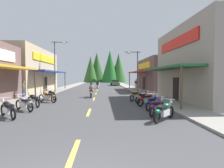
% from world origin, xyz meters
% --- Properties ---
extents(ground, '(10.29, 78.89, 0.10)m').
position_xyz_m(ground, '(0.00, 24.45, -0.05)').
color(ground, '#424244').
extents(sidewalk_left, '(2.20, 78.89, 0.12)m').
position_xyz_m(sidewalk_left, '(-6.24, 24.45, 0.06)').
color(sidewalk_left, gray).
rests_on(sidewalk_left, ground).
extents(sidewalk_right, '(2.20, 78.89, 0.12)m').
position_xyz_m(sidewalk_right, '(6.24, 24.45, 0.06)').
color(sidewalk_right, gray).
rests_on(sidewalk_right, ground).
extents(centerline_dashes, '(0.16, 56.73, 0.01)m').
position_xyz_m(centerline_dashes, '(0.00, 29.52, 0.01)').
color(centerline_dashes, '#E0C64C').
rests_on(centerline_dashes, ground).
extents(storefront_left_far, '(8.99, 13.28, 6.02)m').
position_xyz_m(storefront_left_far, '(-10.90, 23.42, 3.01)').
color(storefront_left_far, tan).
rests_on(storefront_left_far, ground).
extents(storefront_right_near, '(9.55, 10.70, 6.56)m').
position_xyz_m(storefront_right_near, '(11.18, 12.64, 3.28)').
color(storefront_right_near, gray).
rests_on(storefront_right_near, ground).
extents(storefront_right_far, '(10.44, 10.58, 4.95)m').
position_xyz_m(storefront_right_far, '(11.62, 25.01, 2.48)').
color(storefront_right_far, brown).
rests_on(storefront_right_far, ground).
extents(streetlamp_left, '(2.13, 0.30, 6.88)m').
position_xyz_m(streetlamp_left, '(-5.24, 21.72, 4.42)').
color(streetlamp_left, '#474C51').
rests_on(streetlamp_left, ground).
extents(streetlamp_right, '(2.13, 0.30, 5.56)m').
position_xyz_m(streetlamp_right, '(5.20, 21.09, 3.68)').
color(streetlamp_right, '#474C51').
rests_on(streetlamp_right, ground).
extents(motorcycle_parked_right_0, '(1.57, 1.59, 1.04)m').
position_xyz_m(motorcycle_parked_right_0, '(3.85, 5.69, 0.49)').
color(motorcycle_parked_right_0, black).
rests_on(motorcycle_parked_right_0, ground).
extents(motorcycle_parked_right_1, '(1.41, 1.74, 1.04)m').
position_xyz_m(motorcycle_parked_right_1, '(3.92, 7.03, 0.49)').
color(motorcycle_parked_right_1, black).
rests_on(motorcycle_parked_right_1, ground).
extents(motorcycle_parked_right_2, '(1.45, 1.70, 1.04)m').
position_xyz_m(motorcycle_parked_right_2, '(4.16, 8.73, 0.49)').
color(motorcycle_parked_right_2, black).
rests_on(motorcycle_parked_right_2, ground).
extents(motorcycle_parked_right_3, '(1.85, 1.25, 1.04)m').
position_xyz_m(motorcycle_parked_right_3, '(4.19, 10.36, 0.49)').
color(motorcycle_parked_right_3, black).
rests_on(motorcycle_parked_right_3, ground).
extents(motorcycle_parked_right_4, '(1.62, 1.54, 1.04)m').
position_xyz_m(motorcycle_parked_right_4, '(4.17, 11.74, 0.49)').
color(motorcycle_parked_right_4, black).
rests_on(motorcycle_parked_right_4, ground).
extents(motorcycle_parked_right_5, '(1.46, 1.70, 1.04)m').
position_xyz_m(motorcycle_parked_right_5, '(3.88, 13.25, 0.49)').
color(motorcycle_parked_right_5, black).
rests_on(motorcycle_parked_right_5, ground).
extents(motorcycle_parked_left_0, '(1.58, 1.58, 1.04)m').
position_xyz_m(motorcycle_parked_left_0, '(-4.15, 6.77, 0.49)').
color(motorcycle_parked_left_0, black).
rests_on(motorcycle_parked_left_0, ground).
extents(motorcycle_parked_left_1, '(1.71, 1.44, 1.04)m').
position_xyz_m(motorcycle_parked_left_1, '(-4.14, 8.74, 0.49)').
color(motorcycle_parked_left_1, black).
rests_on(motorcycle_parked_left_1, ground).
extents(motorcycle_parked_left_2, '(1.50, 1.67, 1.04)m').
position_xyz_m(motorcycle_parked_left_2, '(-4.20, 10.43, 0.49)').
color(motorcycle_parked_left_2, black).
rests_on(motorcycle_parked_left_2, ground).
extents(motorcycle_parked_left_3, '(1.86, 1.23, 1.04)m').
position_xyz_m(motorcycle_parked_left_3, '(-3.81, 12.53, 0.49)').
color(motorcycle_parked_left_3, black).
rests_on(motorcycle_parked_left_3, ground).
extents(motorcycle_parked_left_4, '(1.32, 1.80, 1.04)m').
position_xyz_m(motorcycle_parked_left_4, '(-3.97, 14.26, 0.49)').
color(motorcycle_parked_left_4, black).
rests_on(motorcycle_parked_left_4, ground).
extents(rider_cruising_lead, '(0.60, 2.14, 1.57)m').
position_xyz_m(rider_cruising_lead, '(-0.34, 16.04, 0.66)').
color(rider_cruising_lead, black).
rests_on(rider_cruising_lead, ground).
extents(rider_cruising_trailing, '(0.60, 2.14, 1.57)m').
position_xyz_m(rider_cruising_trailing, '(-0.05, 29.89, 0.66)').
color(rider_cruising_trailing, black).
rests_on(rider_cruising_trailing, ground).
extents(pedestrian_by_shop, '(0.31, 0.56, 1.79)m').
position_xyz_m(pedestrian_by_shop, '(-6.59, 14.41, 1.05)').
color(pedestrian_by_shop, '#333F8C').
rests_on(pedestrian_by_shop, ground).
extents(pedestrian_browsing, '(0.56, 0.33, 1.79)m').
position_xyz_m(pedestrian_browsing, '(6.55, 27.27, 1.05)').
color(pedestrian_browsing, '#B2A599').
rests_on(pedestrian_browsing, ground).
extents(parked_car_curbside, '(2.08, 4.31, 1.40)m').
position_xyz_m(parked_car_curbside, '(3.94, 41.41, 0.69)').
color(parked_car_curbside, '#4C723F').
rests_on(parked_car_curbside, ground).
extents(treeline_backdrop, '(16.52, 10.59, 11.95)m').
position_xyz_m(treeline_backdrop, '(1.76, 66.50, 5.65)').
color(treeline_backdrop, '#2A5523').
rests_on(treeline_backdrop, ground).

